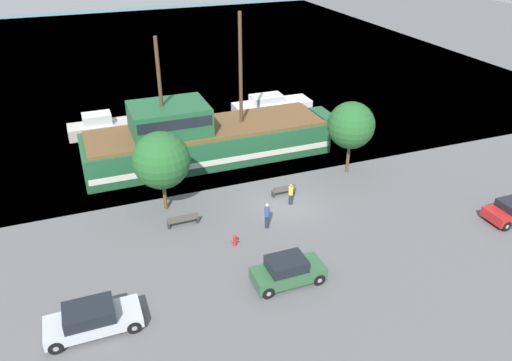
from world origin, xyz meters
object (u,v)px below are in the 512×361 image
Objects in this scene: pirate_ship at (203,138)px; bench_promenade_east at (183,220)px; pedestrian_walking_near at (267,215)px; parked_car_curb_front at (92,319)px; moored_boat_dockside at (271,105)px; pedestrian_walking_far at (291,194)px; bench_promenade_west at (284,190)px; parked_car_curb_mid at (288,271)px; fire_hydrant at (235,240)px; moored_boat_outer at (102,126)px.

pirate_ship is 10.06m from bench_promenade_east.
bench_promenade_east is at bearing 156.91° from pedestrian_walking_near.
pedestrian_walking_near reaches higher than parked_car_curb_front.
moored_boat_dockside reaches higher than pedestrian_walking_far.
bench_promenade_west is at bearing -109.52° from moored_boat_dockside.
parked_car_curb_mid is 9.46m from bench_promenade_west.
pedestrian_walking_far is at bearing 28.03° from parked_car_curb_front.
bench_promenade_east is at bearing -113.52° from pirate_ship.
parked_car_curb_mid reaches higher than bench_promenade_west.
fire_hydrant is 4.03m from bench_promenade_east.
pirate_ship is 19.41m from parked_car_curb_front.
fire_hydrant is (5.60, -20.43, -0.34)m from moored_boat_outer.
pedestrian_walking_far is at bearing 31.87° from fire_hydrant.
moored_boat_dockside is 4.44× the size of pedestrian_walking_near.
fire_hydrant is 0.49× the size of pedestrian_walking_far.
pedestrian_walking_near is 1.14× the size of pedestrian_walking_far.
pirate_ship is 2.66× the size of moored_boat_dockside.
pirate_ship reaches higher than moored_boat_dockside.
parked_car_curb_mid is at bearing -90.04° from pirate_ship.
bench_promenade_east is (3.19, -17.20, -0.31)m from moored_boat_outer.
bench_promenade_west is 0.95× the size of pedestrian_walking_near.
bench_promenade_west is 1.30m from pedestrian_walking_far.
bench_promenade_east is at bearing 49.85° from parked_car_curb_front.
parked_car_curb_mid is at bearing -62.11° from bench_promenade_east.
moored_boat_outer reaches higher than bench_promenade_west.
moored_boat_dockside reaches higher than parked_car_curb_mid.
moored_boat_outer is 1.37× the size of parked_car_curb_front.
moored_boat_dockside reaches higher than bench_promenade_west.
fire_hydrant is at bearing -118.00° from moored_boat_dockside.
pedestrian_walking_near is at bearing -85.06° from pirate_ship.
pedestrian_walking_far is (3.58, -9.17, -0.99)m from pirate_ship.
pedestrian_walking_near reaches higher than bench_promenade_east.
moored_boat_dockside is at bearing 51.54° from parked_car_curb_front.
parked_car_curb_front is at bearing -151.97° from pedestrian_walking_far.
moored_boat_dockside is 26.27m from parked_car_curb_mid.
parked_car_curb_mid is 2.23× the size of pedestrian_walking_near.
parked_car_curb_front is 10.17m from parked_car_curb_mid.
bench_promenade_west is 1.09× the size of pedestrian_walking_far.
pedestrian_walking_far is at bearing 64.31° from parked_car_curb_mid.
pedestrian_walking_far is (2.61, 2.09, -0.12)m from pedestrian_walking_near.
bench_promenade_west is at bearing 40.71° from fire_hydrant.
parked_car_curb_mid is 8.49m from bench_promenade_east.
pirate_ship is at bearing 89.96° from parked_car_curb_mid.
fire_hydrant is at bearing 110.05° from parked_car_curb_mid.
pedestrian_walking_far reaches higher than fire_hydrant.
pirate_ship is 4.62× the size of parked_car_curb_front.
bench_promenade_west is at bearing 88.83° from pedestrian_walking_far.
parked_car_curb_mid is (7.16, -24.70, 0.03)m from moored_boat_outer.
moored_boat_outer is at bearing 179.61° from moored_boat_dockside.
pirate_ship is 5.29× the size of parked_car_curb_mid.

